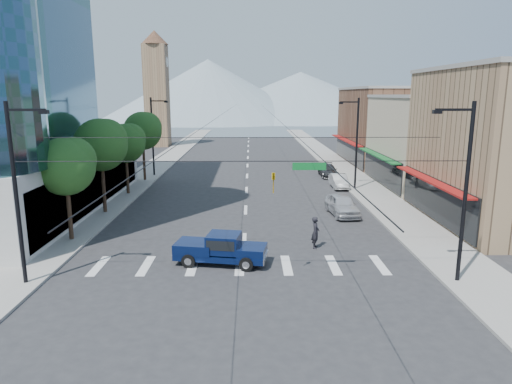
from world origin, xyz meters
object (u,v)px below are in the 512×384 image
at_px(pickup_truck, 220,248).
at_px(parked_car_mid, 339,181).
at_px(parked_car_far, 328,171).
at_px(pedestrian, 315,232).
at_px(parked_car_near, 342,205).

height_order(pickup_truck, parked_car_mid, pickup_truck).
bearing_deg(pickup_truck, parked_car_far, 78.84).
bearing_deg(parked_car_mid, parked_car_far, 89.39).
bearing_deg(parked_car_far, pickup_truck, -110.58).
distance_m(pedestrian, parked_car_far, 25.67).
height_order(parked_car_near, parked_car_far, parked_car_near).
relative_size(pickup_truck, pedestrian, 2.71).
bearing_deg(pedestrian, parked_car_near, -9.66).
bearing_deg(parked_car_mid, pedestrian, -105.70).
distance_m(parked_car_near, parked_car_far, 17.37).
xyz_separation_m(pickup_truck, parked_car_far, (10.69, 27.80, -0.22)).
distance_m(parked_car_mid, parked_car_far, 6.61).
bearing_deg(pickup_truck, parked_car_mid, 73.10).
bearing_deg(pedestrian, pickup_truck, 127.28).
distance_m(pickup_truck, parked_car_near, 13.78).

